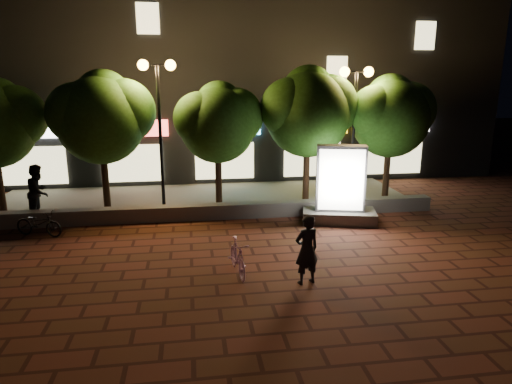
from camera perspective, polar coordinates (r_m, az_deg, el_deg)
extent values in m
plane|color=#53241A|center=(11.62, -5.41, -9.30)|extent=(80.00, 80.00, 0.00)
cube|color=#5F5E59|center=(15.30, -6.25, -2.51)|extent=(16.00, 0.45, 0.50)
cube|color=#5F5E59|center=(17.76, -6.56, -0.87)|extent=(16.00, 5.00, 0.08)
cube|color=black|center=(23.67, -7.48, 14.96)|extent=(28.00, 8.00, 10.00)
cube|color=silver|center=(20.75, -26.87, 7.07)|extent=(3.20, 0.12, 0.70)
cube|color=beige|center=(20.95, -26.42, 3.01)|extent=(2.60, 0.10, 1.60)
cube|color=#DE4034|center=(19.86, -15.78, 7.80)|extent=(3.20, 0.12, 0.70)
cube|color=beige|center=(20.07, -15.50, 3.54)|extent=(2.60, 0.10, 1.60)
cube|color=#50BBE3|center=(19.76, -4.09, 8.26)|extent=(3.20, 0.12, 0.70)
cube|color=beige|center=(19.96, -4.01, 3.97)|extent=(2.60, 0.10, 1.60)
cube|color=#E0A502|center=(20.45, 7.28, 8.38)|extent=(3.20, 0.12, 0.70)
cube|color=beige|center=(20.65, 7.15, 4.23)|extent=(2.60, 0.10, 1.60)
cube|color=silver|center=(21.86, 17.54, 8.21)|extent=(3.20, 0.12, 0.70)
cube|color=beige|center=(22.05, 17.25, 4.34)|extent=(2.60, 0.10, 1.60)
cube|color=beige|center=(19.80, -13.62, 20.69)|extent=(0.90, 0.10, 1.20)
cube|color=beige|center=(20.64, 10.26, 15.00)|extent=(0.90, 0.10, 1.20)
cube|color=beige|center=(22.30, 20.75, 18.13)|extent=(0.90, 0.10, 1.20)
sphere|color=#29601C|center=(17.31, -28.35, 8.46)|extent=(2.10, 2.10, 2.10)
cylinder|color=black|center=(16.68, -18.65, 1.76)|extent=(0.24, 0.24, 2.34)
sphere|color=#29601C|center=(16.40, -19.20, 8.59)|extent=(3.00, 3.00, 3.00)
sphere|color=#29601C|center=(16.45, -16.55, 9.85)|extent=(2.25, 2.25, 2.25)
sphere|color=#29601C|center=(16.37, -21.71, 9.25)|extent=(2.10, 2.10, 2.10)
sphere|color=#29601C|center=(16.68, -18.84, 11.28)|extent=(1.95, 1.95, 1.95)
cylinder|color=black|center=(16.45, -4.79, 2.06)|extent=(0.24, 0.24, 2.21)
sphere|color=#29601C|center=(16.17, -4.93, 8.46)|extent=(2.70, 2.70, 2.70)
sphere|color=#29601C|center=(16.39, -2.61, 9.63)|extent=(2.03, 2.03, 2.02)
sphere|color=#29601C|center=(15.97, -7.12, 9.24)|extent=(1.89, 1.89, 1.89)
sphere|color=#29601C|center=(16.47, -4.70, 10.93)|extent=(1.76, 1.76, 1.76)
cylinder|color=black|center=(16.94, 6.42, 2.76)|extent=(0.24, 0.24, 2.43)
sphere|color=#29601C|center=(16.66, 6.61, 9.75)|extent=(3.10, 3.10, 3.10)
sphere|color=#29601C|center=(17.05, 9.03, 10.78)|extent=(2.33, 2.33, 2.33)
sphere|color=#29601C|center=(16.34, 4.37, 10.59)|extent=(2.17, 2.17, 2.17)
sphere|color=#29601C|center=(16.99, 6.71, 12.45)|extent=(2.01, 2.02, 2.02)
cylinder|color=black|center=(18.03, 16.31, 2.75)|extent=(0.24, 0.24, 2.29)
sphere|color=#29601C|center=(17.77, 16.74, 8.91)|extent=(2.90, 2.90, 2.90)
sphere|color=#29601C|center=(18.24, 18.64, 9.83)|extent=(2.18, 2.17, 2.17)
sphere|color=#29601C|center=(17.35, 15.03, 9.74)|extent=(2.03, 2.03, 2.03)
sphere|color=#29601C|center=(18.09, 16.73, 11.29)|extent=(1.89, 1.88, 1.88)
cylinder|color=black|center=(16.02, -12.05, 6.55)|extent=(0.12, 0.12, 5.00)
cylinder|color=black|center=(15.90, -12.53, 15.51)|extent=(0.90, 0.08, 0.08)
sphere|color=#FDAF3F|center=(15.93, -14.20, 15.41)|extent=(0.36, 0.36, 0.36)
sphere|color=#FDAF3F|center=(15.88, -10.85, 15.59)|extent=(0.36, 0.36, 0.36)
cylinder|color=black|center=(17.08, 12.26, 6.65)|extent=(0.12, 0.12, 4.80)
cylinder|color=black|center=(16.95, 12.69, 14.72)|extent=(0.90, 0.08, 0.08)
sphere|color=#FDAF3F|center=(16.80, 11.21, 14.80)|extent=(0.36, 0.36, 0.36)
sphere|color=#FDAF3F|center=(17.11, 14.15, 14.63)|extent=(0.36, 0.36, 0.36)
cube|color=#5F5E59|center=(15.18, 10.50, -3.01)|extent=(2.59, 1.73, 0.39)
cube|color=#4C4C51|center=(14.86, 10.72, 1.73)|extent=(1.66, 0.91, 2.17)
cube|color=white|center=(14.58, 10.81, 1.49)|extent=(1.40, 0.39, 1.97)
cube|color=white|center=(15.14, 10.63, 1.96)|extent=(1.40, 0.39, 1.97)
imported|color=#C381B6|center=(10.94, -2.37, -8.27)|extent=(0.60, 1.51, 0.88)
imported|color=black|center=(10.39, 6.48, -7.31)|extent=(0.69, 0.55, 1.65)
imported|color=black|center=(15.02, -25.93, -3.61)|extent=(1.62, 1.04, 0.80)
imported|color=black|center=(16.40, -25.95, 0.00)|extent=(0.80, 0.97, 1.86)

